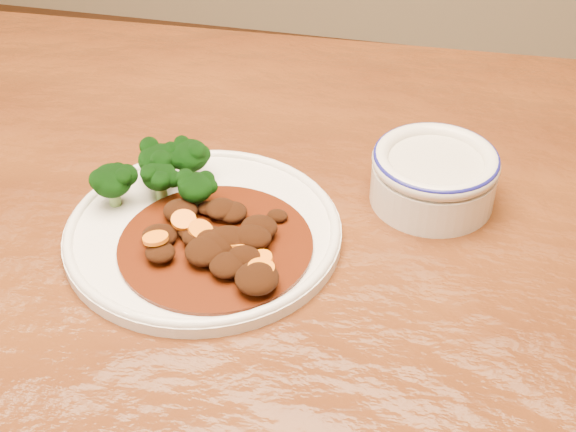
# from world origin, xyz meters

# --- Properties ---
(dining_table) EXTENTS (1.53, 0.96, 0.75)m
(dining_table) POSITION_xyz_m (0.00, 0.00, 0.67)
(dining_table) COLOR #5D2D10
(dining_table) RESTS_ON ground
(dinner_plate) EXTENTS (0.28, 0.28, 0.02)m
(dinner_plate) POSITION_xyz_m (0.00, -0.02, 0.76)
(dinner_plate) COLOR white
(dinner_plate) RESTS_ON dining_table
(broccoli_florets) EXTENTS (0.12, 0.10, 0.05)m
(broccoli_florets) POSITION_xyz_m (-0.06, 0.03, 0.79)
(broccoli_florets) COLOR #77A455
(broccoli_florets) RESTS_ON dinner_plate
(mince_stew) EXTENTS (0.19, 0.19, 0.03)m
(mince_stew) POSITION_xyz_m (0.03, -0.05, 0.77)
(mince_stew) COLOR #4A1307
(mince_stew) RESTS_ON dinner_plate
(dip_bowl) EXTENTS (0.13, 0.13, 0.06)m
(dip_bowl) POSITION_xyz_m (0.22, 0.09, 0.78)
(dip_bowl) COLOR silver
(dip_bowl) RESTS_ON dining_table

